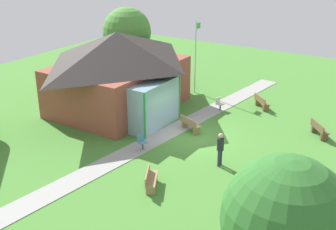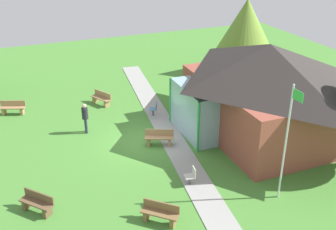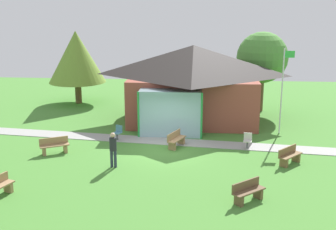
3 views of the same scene
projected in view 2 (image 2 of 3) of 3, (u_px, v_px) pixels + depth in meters
ground_plane at (145, 142)px, 21.66m from camera, size 44.00×44.00×0.00m
pavilion at (263, 88)px, 21.57m from camera, size 9.16×7.85×5.03m
footpath at (171, 137)px, 22.15m from camera, size 24.47×4.19×0.03m
flagpole at (287, 139)px, 16.05m from camera, size 0.64×0.08×5.15m
bench_mid_right at (160, 213)px, 15.70m from camera, size 1.34×1.40×0.84m
bench_front_right at (37, 203)px, 16.27m from camera, size 1.42×1.32×0.84m
bench_mid_left at (101, 98)px, 25.96m from camera, size 1.53×1.10×0.84m
bench_front_left at (13, 108)px, 24.63m from camera, size 0.94×1.56×0.84m
bench_rear_near_path at (159, 138)px, 21.21m from camera, size 1.00×1.55×0.84m
patio_chair_lawn_spare at (191, 177)px, 17.95m from camera, size 0.50×0.50×0.86m
patio_chair_west at (154, 109)px, 24.40m from camera, size 0.59×0.59×0.86m
visitor_strolling_lawn at (85, 116)px, 22.19m from camera, size 0.34×0.34×1.74m
tree_behind_pavilion_left at (246, 26)px, 30.22m from camera, size 4.40×4.40×5.64m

